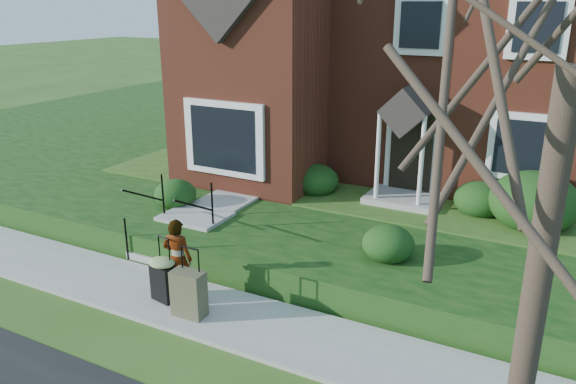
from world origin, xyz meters
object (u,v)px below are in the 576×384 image
Objects in this scene: woman at (178,259)px; suitcase_olive at (189,294)px; front_steps at (183,230)px; suitcase_black at (163,276)px.

woman reaches higher than suitcase_olive.
front_steps is 1.71× the size of suitcase_black.
woman is at bearing -53.85° from front_steps.
suitcase_black is at bearing -60.85° from front_steps.
suitcase_black is 0.75m from suitcase_olive.
front_steps reaches higher than suitcase_olive.
suitcase_olive is (0.71, -0.20, -0.05)m from suitcase_black.
suitcase_olive is (1.80, -2.15, 0.01)m from front_steps.
suitcase_black is (-0.17, -0.22, -0.28)m from woman.
suitcase_olive is (0.54, -0.42, -0.34)m from woman.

